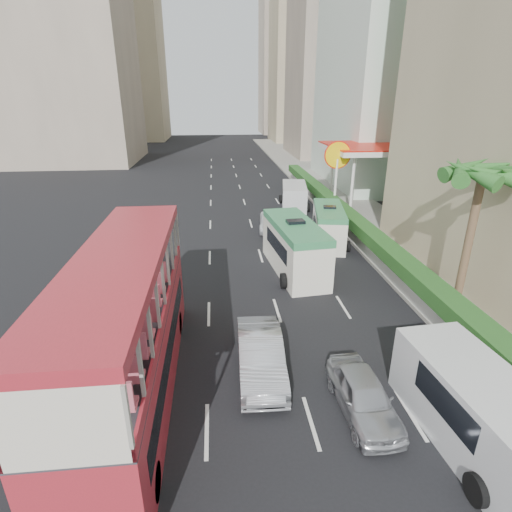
{
  "coord_description": "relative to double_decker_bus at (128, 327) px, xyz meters",
  "views": [
    {
      "loc": [
        -3.05,
        -11.31,
        9.34
      ],
      "look_at": [
        -1.5,
        4.0,
        3.2
      ],
      "focal_mm": 28.0,
      "sensor_mm": 36.0,
      "label": 1
    }
  ],
  "objects": [
    {
      "name": "ground_plane",
      "position": [
        6.0,
        0.0,
        -2.53
      ],
      "size": [
        200.0,
        200.0,
        0.0
      ],
      "primitive_type": "plane",
      "color": "black",
      "rests_on": "ground"
    },
    {
      "name": "double_decker_bus",
      "position": [
        0.0,
        0.0,
        0.0
      ],
      "size": [
        2.5,
        11.0,
        5.06
      ],
      "primitive_type": "cube",
      "color": "#AE242F",
      "rests_on": "ground"
    },
    {
      "name": "car_silver_lane_a",
      "position": [
        4.32,
        0.55,
        -2.53
      ],
      "size": [
        1.71,
        4.56,
        1.49
      ],
      "primitive_type": "imported",
      "rotation": [
        0.0,
        0.0,
        -0.03
      ],
      "color": "#B1B3B8",
      "rests_on": "ground"
    },
    {
      "name": "car_silver_lane_b",
      "position": [
        7.31,
        -1.7,
        -2.53
      ],
      "size": [
        1.67,
        3.83,
        1.29
      ],
      "primitive_type": "imported",
      "rotation": [
        0.0,
        0.0,
        0.04
      ],
      "color": "#B1B3B8",
      "rests_on": "ground"
    },
    {
      "name": "van_asset",
      "position": [
        7.18,
        17.16,
        -2.53
      ],
      "size": [
        2.63,
        4.74,
        1.25
      ],
      "primitive_type": "imported",
      "rotation": [
        0.0,
        0.0,
        -0.12
      ],
      "color": "silver",
      "rests_on": "ground"
    },
    {
      "name": "minibus_near",
      "position": [
        7.25,
        9.5,
        -1.09
      ],
      "size": [
        2.85,
        6.68,
        2.87
      ],
      "primitive_type": "cube",
      "rotation": [
        0.0,
        0.0,
        0.11
      ],
      "color": "silver",
      "rests_on": "ground"
    },
    {
      "name": "minibus_far",
      "position": [
        10.47,
        14.02,
        -1.31
      ],
      "size": [
        2.83,
        5.76,
        2.44
      ],
      "primitive_type": "cube",
      "rotation": [
        0.0,
        0.0,
        -0.19
      ],
      "color": "silver",
      "rests_on": "ground"
    },
    {
      "name": "panel_van_near",
      "position": [
        10.05,
        -3.16,
        -1.41
      ],
      "size": [
        2.66,
        5.74,
        2.23
      ],
      "primitive_type": "cube",
      "rotation": [
        0.0,
        0.0,
        0.08
      ],
      "color": "silver",
      "rests_on": "ground"
    },
    {
      "name": "panel_van_far",
      "position": [
        9.96,
        23.64,
        -1.5
      ],
      "size": [
        2.85,
        5.42,
        2.06
      ],
      "primitive_type": "cube",
      "rotation": [
        0.0,
        0.0,
        -0.16
      ],
      "color": "silver",
      "rests_on": "ground"
    },
    {
      "name": "sidewalk",
      "position": [
        15.0,
        25.0,
        -2.44
      ],
      "size": [
        6.0,
        120.0,
        0.18
      ],
      "primitive_type": "cube",
      "color": "#99968C",
      "rests_on": "ground"
    },
    {
      "name": "kerb_wall",
      "position": [
        12.2,
        14.0,
        -1.85
      ],
      "size": [
        0.3,
        44.0,
        1.0
      ],
      "primitive_type": "cube",
      "color": "silver",
      "rests_on": "sidewalk"
    },
    {
      "name": "hedge",
      "position": [
        12.2,
        14.0,
        -1.0
      ],
      "size": [
        1.1,
        44.0,
        0.7
      ],
      "primitive_type": "cube",
      "color": "#2D6626",
      "rests_on": "kerb_wall"
    },
    {
      "name": "palm_tree",
      "position": [
        13.8,
        4.0,
        0.85
      ],
      "size": [
        0.36,
        0.36,
        6.4
      ],
      "primitive_type": "cylinder",
      "color": "brown",
      "rests_on": "sidewalk"
    },
    {
      "name": "shell_station",
      "position": [
        16.0,
        23.0,
        0.22
      ],
      "size": [
        6.5,
        8.0,
        5.5
      ],
      "primitive_type": "cube",
      "color": "silver",
      "rests_on": "ground"
    },
    {
      "name": "tower_far_a",
      "position": [
        23.0,
        82.0,
        19.47
      ],
      "size": [
        14.0,
        14.0,
        44.0
      ],
      "primitive_type": "cube",
      "color": "#BFAE88",
      "rests_on": "ground"
    },
    {
      "name": "tower_far_b",
      "position": [
        23.0,
        104.0,
        17.47
      ],
      "size": [
        14.0,
        14.0,
        40.0
      ],
      "primitive_type": "cube",
      "color": "tan",
      "rests_on": "ground"
    },
    {
      "name": "tower_left_b",
      "position": [
        -16.0,
        90.0,
        20.47
      ],
      "size": [
        16.0,
        16.0,
        46.0
      ],
      "primitive_type": "cube",
      "color": "#BFAE88",
      "rests_on": "ground"
    }
  ]
}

